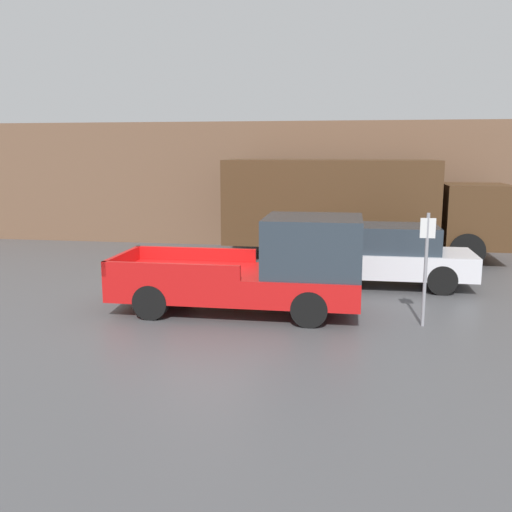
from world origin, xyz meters
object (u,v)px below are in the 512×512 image
(car, at_px, (382,255))
(delivery_truck, at_px, (353,205))
(parking_sign, at_px, (426,263))
(pickup_truck, at_px, (265,268))

(car, relative_size, delivery_truck, 0.53)
(parking_sign, bearing_deg, car, 100.39)
(pickup_truck, xyz_separation_m, car, (2.68, 3.05, -0.16))
(pickup_truck, height_order, car, pickup_truck)
(parking_sign, bearing_deg, delivery_truck, 100.93)
(car, xyz_separation_m, parking_sign, (0.65, -3.55, 0.49))
(pickup_truck, height_order, delivery_truck, delivery_truck)
(parking_sign, bearing_deg, pickup_truck, 171.39)
(delivery_truck, relative_size, parking_sign, 3.87)
(car, relative_size, parking_sign, 2.05)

